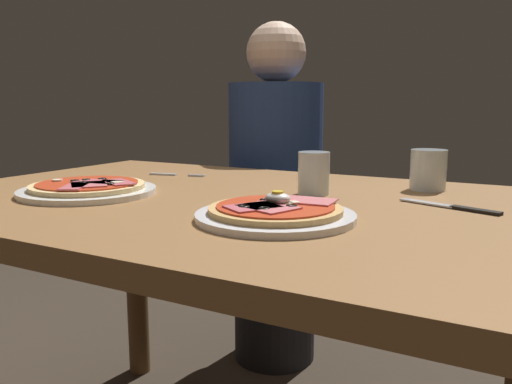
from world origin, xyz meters
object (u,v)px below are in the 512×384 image
Objects in this scene: knife at (455,207)px; diner_person at (275,206)px; water_glass_near at (428,172)px; dining_table at (225,244)px; pizza_foreground at (275,213)px; pizza_across_left at (88,189)px; fork at (173,175)px; water_glass_far at (314,176)px.

diner_person is (-0.67, 0.60, -0.16)m from knife.
water_glass_near reaches higher than knife.
dining_table is 0.27m from pizza_foreground.
dining_table is at bearing 142.72° from pizza_foreground.
pizza_across_left is 0.24× the size of diner_person.
pizza_across_left is 1.83× the size of fork.
pizza_foreground is at bearing -81.37° from water_glass_far.
water_glass_near is 0.08× the size of diner_person.
pizza_across_left is (-0.27, -0.11, 0.11)m from dining_table.
knife is (0.09, -0.19, -0.04)m from water_glass_near.
pizza_foreground is at bearing -36.03° from fork.
pizza_foreground is 2.96× the size of water_glass_far.
pizza_foreground is at bearing -110.40° from water_glass_near.
water_glass_far is (0.42, 0.23, 0.03)m from pizza_across_left.
water_glass_far reaches higher than knife.
water_glass_near is at bearing 41.09° from water_glass_far.
fork is at bearing 171.50° from knife.
dining_table is at bearing 22.48° from pizza_across_left.
pizza_across_left reaches higher than knife.
diner_person is (0.04, 0.81, -0.17)m from pizza_across_left.
pizza_foreground is at bearing -37.28° from dining_table.
dining_table is 14.38× the size of water_glass_far.
knife is at bearing -3.70° from water_glass_far.
diner_person is at bearing 82.89° from fork.
water_glass_far is at bearing 37.28° from dining_table.
water_glass_far reaches higher than dining_table.
knife reaches higher than dining_table.
water_glass_far is at bearing 176.30° from knife.
water_glass_far is 0.58× the size of fork.
pizza_foreground is at bearing 116.51° from diner_person.
water_glass_near reaches higher than dining_table.
diner_person is (-0.58, 0.41, -0.20)m from water_glass_near.
fork is at bearing 144.80° from dining_table.
fork is (-0.48, 0.35, -0.01)m from pizza_foreground.
dining_table is 4.53× the size of pizza_across_left.
water_glass_near is (0.35, 0.29, 0.14)m from dining_table.
dining_table is 1.10× the size of diner_person.
fork is (-0.64, -0.09, -0.04)m from water_glass_near.
diner_person is at bearing 138.03° from knife.
diner_person is (0.06, 0.49, -0.16)m from fork.
pizza_foreground is 0.47m from water_glass_near.
dining_table is 4.86× the size of pizza_foreground.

